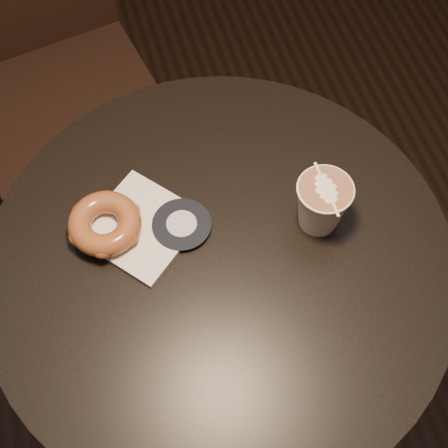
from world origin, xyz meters
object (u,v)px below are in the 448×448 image
object	(u,v)px
latte_cup	(321,205)
cafe_table	(221,306)
chair	(38,38)
pastry_bag	(141,226)
doughnut	(105,224)

from	to	relation	value
latte_cup	cafe_table	bearing A→B (deg)	-174.70
chair	pastry_bag	size ratio (longest dim) A/B	7.18
chair	pastry_bag	distance (m)	0.66
cafe_table	chair	xyz separation A→B (m)	(-0.21, 0.71, 0.03)
cafe_table	doughnut	world-z (taller)	doughnut
doughnut	latte_cup	size ratio (longest dim) A/B	1.19
latte_cup	doughnut	bearing A→B (deg)	167.26
pastry_bag	latte_cup	distance (m)	0.27
cafe_table	chair	bearing A→B (deg)	106.88
chair	latte_cup	xyz separation A→B (m)	(0.37, -0.69, 0.22)
cafe_table	chair	distance (m)	0.74
chair	doughnut	size ratio (longest dim) A/B	9.52
chair	doughnut	xyz separation A→B (m)	(0.06, -0.62, 0.20)
cafe_table	latte_cup	world-z (taller)	latte_cup
chair	pastry_bag	world-z (taller)	chair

